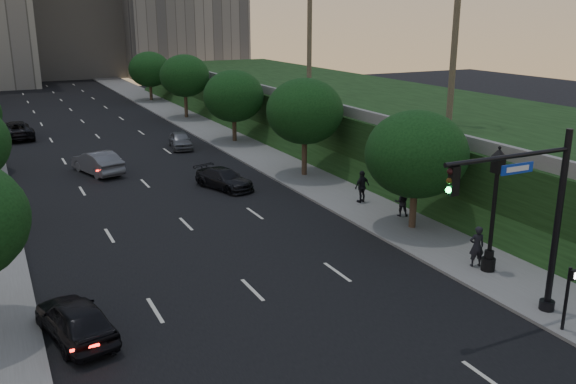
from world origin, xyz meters
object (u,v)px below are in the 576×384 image
street_lamp (493,216)px  sedan_far_left (15,130)px  sedan_near_right (224,179)px  traffic_signal_mast (536,225)px  sedan_far_right (180,140)px  pedestrian_c (362,186)px  pedestrian_b (402,202)px  pedestrian_a (477,246)px  sedan_mid_left (97,162)px  sedan_near_left (75,319)px

street_lamp → sedan_far_left: bearing=111.9°
street_lamp → sedan_near_right: size_ratio=1.26×
traffic_signal_mast → sedan_far_right: (-2.70, 34.30, -2.97)m
traffic_signal_mast → pedestrian_c: traffic_signal_mast is taller
pedestrian_b → pedestrian_a: bearing=109.2°
pedestrian_a → street_lamp: bearing=124.7°
sedan_mid_left → sedan_far_left: 16.62m
sedan_near_right → pedestrian_b: size_ratio=2.82×
sedan_near_right → pedestrian_b: bearing=-75.8°
street_lamp → sedan_far_right: street_lamp is taller
pedestrian_a → traffic_signal_mast: bearing=89.4°
street_lamp → pedestrian_c: bearing=87.2°
street_lamp → sedan_far_right: (-4.46, 30.58, -1.94)m
sedan_near_right → pedestrian_b: pedestrian_b is taller
street_lamp → sedan_far_right: bearing=98.3°
sedan_far_right → street_lamp: bearing=-73.1°
sedan_mid_left → pedestrian_b: 21.79m
pedestrian_b → traffic_signal_mast: bearing=105.2°
street_lamp → pedestrian_a: 1.68m
sedan_far_left → pedestrian_b: 37.72m
sedan_mid_left → pedestrian_b: size_ratio=3.15×
sedan_near_left → sedan_near_right: size_ratio=0.98×
sedan_far_left → sedan_far_right: sedan_far_left is taller
sedan_mid_left → pedestrian_a: (11.94, -24.44, 0.25)m
traffic_signal_mast → sedan_mid_left: size_ratio=1.41×
street_lamp → sedan_near_right: (-5.50, 17.55, -1.99)m
sedan_far_left → sedan_near_right: sedan_far_left is taller
sedan_mid_left → sedan_near_right: sedan_mid_left is taller
pedestrian_a → sedan_mid_left: bearing=-44.3°
sedan_mid_left → street_lamp: bearing=99.4°
sedan_far_right → sedan_near_right: bearing=-85.9°
pedestrian_a → sedan_near_right: bearing=-52.8°
sedan_near_right → pedestrian_a: pedestrian_a is taller
sedan_far_left → pedestrian_a: size_ratio=3.13×
street_lamp → sedan_near_right: 18.49m
sedan_far_left → pedestrian_a: bearing=108.4°
sedan_near_left → sedan_mid_left: sedan_mid_left is taller
pedestrian_a → pedestrian_c: size_ratio=0.96×
street_lamp → sedan_near_left: (-16.72, 2.15, -1.89)m
traffic_signal_mast → sedan_near_left: bearing=158.6°
sedan_far_left → sedan_far_right: bearing=135.4°
pedestrian_b → sedan_near_right: bearing=-26.9°
pedestrian_a → pedestrian_c: pedestrian_c is taller
traffic_signal_mast → sedan_near_right: (-3.74, 21.27, -3.03)m
sedan_near_right → street_lamp: bearing=-92.2°
traffic_signal_mast → sedan_near_left: 16.34m
traffic_signal_mast → sedan_far_left: (-14.75, 44.78, -2.87)m
sedan_far_right → pedestrian_c: size_ratio=2.15×
sedan_near_left → pedestrian_a: (16.56, -1.55, 0.33)m
sedan_far_right → pedestrian_a: 30.29m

